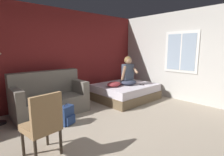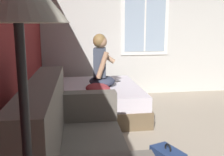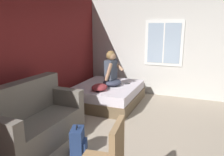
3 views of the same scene
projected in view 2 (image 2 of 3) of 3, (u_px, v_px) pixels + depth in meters
The scene contains 6 objects.
wall_side_with_window at pixel (161, 32), 5.75m from camera, with size 0.19×6.56×2.70m.
bed at pixel (95, 100), 4.49m from camera, with size 1.81×1.53×0.48m.
person_seated at pixel (101, 65), 4.41m from camera, with size 0.58×0.51×0.88m.
throw_pillow at pixel (98, 88), 3.96m from camera, with size 0.48×0.36×0.14m, color #993338.
cell_phone at pixel (117, 81), 4.79m from camera, with size 0.07×0.14×0.01m, color black.
floor_lamp at pixel (20, 38), 0.93m from camera, with size 0.36×0.36×1.70m.
Camera 2 is at (-2.44, 1.93, 1.47)m, focal length 42.00 mm.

